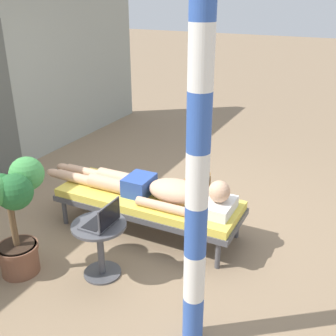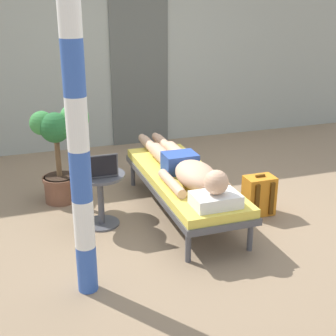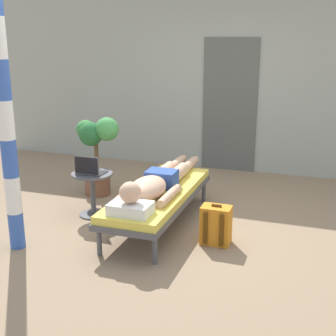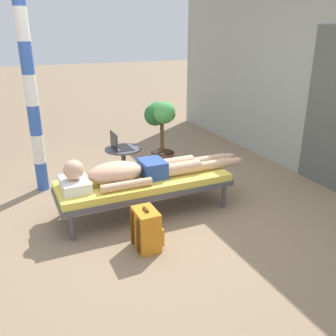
% 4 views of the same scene
% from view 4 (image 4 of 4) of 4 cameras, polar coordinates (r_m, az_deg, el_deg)
% --- Properties ---
extents(ground_plane, '(40.00, 40.00, 0.00)m').
position_cam_4_polar(ground_plane, '(4.12, -1.70, -7.94)').
color(ground_plane, '#8C7256').
extents(house_wall_back, '(7.60, 0.20, 2.70)m').
position_cam_4_polar(house_wall_back, '(5.32, 23.59, 12.36)').
color(house_wall_back, '#999E93').
rests_on(house_wall_back, ground).
extents(house_door_panel, '(0.84, 0.03, 2.04)m').
position_cam_4_polar(house_door_panel, '(5.12, 24.31, 8.21)').
color(house_door_panel, '#545651').
rests_on(house_door_panel, ground).
extents(lounge_chair, '(0.68, 1.97, 0.42)m').
position_cam_4_polar(lounge_chair, '(4.14, -3.71, -2.45)').
color(lounge_chair, '#4C4C51').
rests_on(lounge_chair, ground).
extents(person_reclining, '(0.53, 2.17, 0.32)m').
position_cam_4_polar(person_reclining, '(4.05, -4.95, -0.44)').
color(person_reclining, white).
rests_on(person_reclining, lounge_chair).
extents(side_table, '(0.48, 0.48, 0.52)m').
position_cam_4_polar(side_table, '(4.88, -6.97, 1.25)').
color(side_table, '#4C4C51').
rests_on(side_table, ground).
extents(laptop, '(0.31, 0.24, 0.23)m').
position_cam_4_polar(laptop, '(4.80, -7.67, 3.70)').
color(laptop, '#4C4C51').
rests_on(laptop, side_table).
extents(backpack, '(0.30, 0.26, 0.42)m').
position_cam_4_polar(backpack, '(3.53, -3.37, -9.59)').
color(backpack, orange).
rests_on(backpack, ground).
extents(potted_plant, '(0.60, 0.45, 1.07)m').
position_cam_4_polar(potted_plant, '(5.27, -1.15, 6.13)').
color(potted_plant, brown).
rests_on(potted_plant, ground).
extents(porch_post, '(0.15, 0.15, 2.60)m').
position_cam_4_polar(porch_post, '(4.78, -20.69, 11.32)').
color(porch_post, '#3359B2').
rests_on(porch_post, ground).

